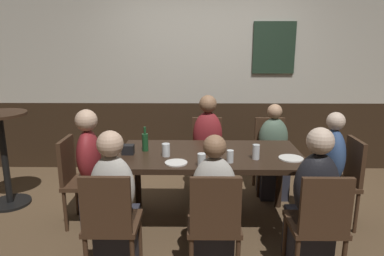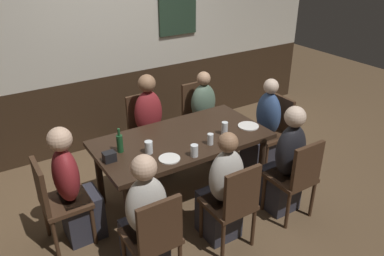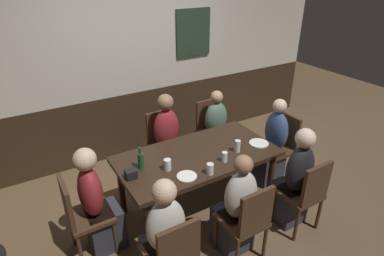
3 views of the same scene
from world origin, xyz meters
name	(u,v)px [view 3 (image 3 of 3)]	position (x,y,z in m)	size (l,w,h in m)	color
ground_plane	(197,207)	(0.00, 0.00, 0.00)	(12.00, 12.00, 0.00)	brown
wall_back	(137,67)	(0.01, 1.65, 1.30)	(6.40, 0.13, 2.60)	#332316
dining_table	(198,160)	(0.00, 0.00, 0.66)	(1.75, 0.91, 0.74)	black
chair_left_near	(173,254)	(-0.77, -0.87, 0.50)	(0.40, 0.40, 0.88)	#422B1C
chair_mid_far	(163,140)	(0.00, 0.87, 0.50)	(0.40, 0.40, 0.88)	#422B1C
chair_right_near	(305,192)	(0.77, -0.87, 0.50)	(0.40, 0.40, 0.88)	#422B1C
chair_head_west	(81,213)	(-1.29, 0.00, 0.50)	(0.40, 0.40, 0.88)	#422B1C
chair_head_east	(281,143)	(1.29, 0.00, 0.50)	(0.40, 0.40, 0.88)	#422B1C
chair_right_far	(211,127)	(0.77, 0.87, 0.50)	(0.40, 0.40, 0.88)	#422B1C
chair_mid_near	(247,219)	(0.00, -0.87, 0.50)	(0.40, 0.40, 0.88)	#422B1C
person_left_near	(164,242)	(-0.77, -0.71, 0.49)	(0.34, 0.37, 1.15)	#2D2D38
person_mid_far	(169,145)	(0.00, 0.71, 0.51)	(0.34, 0.37, 1.19)	#2D2D38
person_right_near	(293,184)	(0.77, -0.71, 0.50)	(0.34, 0.37, 1.18)	#2D2D38
person_head_west	(98,207)	(-1.13, 0.00, 0.50)	(0.37, 0.34, 1.16)	#2D2D38
person_head_east	(271,148)	(1.13, 0.00, 0.48)	(0.37, 0.34, 1.14)	#2D2D38
person_right_far	(217,134)	(0.77, 0.70, 0.45)	(0.34, 0.37, 1.09)	#2D2D38
person_mid_near	(236,211)	(0.00, -0.71, 0.47)	(0.34, 0.37, 1.12)	#2D2D38
beer_glass_half	(237,147)	(0.41, -0.17, 0.80)	(0.07, 0.07, 0.14)	silver
beer_glass_tall	(168,165)	(-0.42, -0.10, 0.79)	(0.08, 0.08, 0.12)	silver
pint_glass_pale	(224,158)	(0.17, -0.27, 0.79)	(0.06, 0.06, 0.11)	silver
tumbler_short	(210,170)	(-0.09, -0.37, 0.79)	(0.07, 0.07, 0.12)	silver
beer_bottle_green	(141,160)	(-0.63, 0.07, 0.83)	(0.06, 0.06, 0.24)	#194723
plate_white_large	(259,143)	(0.73, -0.17, 0.75)	(0.22, 0.22, 0.01)	white
plate_white_small	(187,176)	(-0.31, -0.30, 0.75)	(0.20, 0.20, 0.01)	white
condiment_caddy	(131,174)	(-0.78, -0.04, 0.79)	(0.11, 0.09, 0.09)	black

